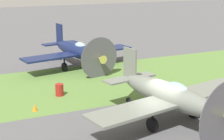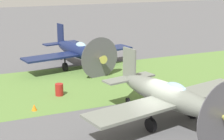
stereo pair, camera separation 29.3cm
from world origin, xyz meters
name	(u,v)px [view 1 (the left image)]	position (x,y,z in m)	size (l,w,h in m)	color
ground_plane	(156,124)	(0.00, 0.00, 0.00)	(160.00, 160.00, 0.00)	#515154
grass_verge	(98,81)	(0.00, -9.38, 0.00)	(120.00, 11.00, 0.01)	#567A38
airplane_lead	(170,95)	(-0.86, 0.08, 1.72)	(11.61, 9.27, 4.11)	slate
airplane_wingman	(78,51)	(0.13, -14.32, 1.66)	(11.20, 8.94, 3.96)	#141E47
fuel_drum	(59,90)	(3.95, -7.25, 0.45)	(0.60, 0.60, 0.90)	maroon
runway_marker_cone	(35,108)	(6.26, -5.01, 0.22)	(0.36, 0.36, 0.44)	orange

